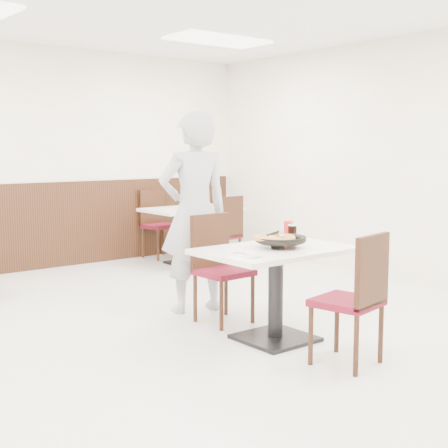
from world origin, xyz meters
TOP-DOWN VIEW (x-y plane):
  - floor at (0.00, 0.00)m, footprint 7.00×7.00m
  - wall_back at (0.00, 3.50)m, footprint 6.00×0.04m
  - wall_right at (3.00, 0.00)m, footprint 0.04×7.00m
  - wainscot_back at (0.00, 3.48)m, footprint 5.90×0.03m
  - fluo_panel_d at (1.50, 1.80)m, footprint 1.20×0.60m
  - main_table at (0.26, -0.53)m, footprint 1.27×0.91m
  - chair_near at (0.27, -1.25)m, footprint 0.49×0.49m
  - chair_far at (0.25, 0.12)m, footprint 0.43×0.43m
  - trivet at (0.27, -0.55)m, footprint 0.12×0.12m
  - pizza_pan at (0.30, -0.54)m, footprint 0.37×0.37m
  - pizza at (0.26, -0.52)m, footprint 0.31×0.31m
  - pizza_server at (0.32, -0.55)m, footprint 0.09×0.11m
  - napkin at (-0.20, -0.69)m, footprint 0.17×0.17m
  - side_plate at (-0.16, -0.70)m, footprint 0.20×0.20m
  - fork at (-0.19, -0.69)m, footprint 0.06×0.15m
  - cola_glass at (0.63, -0.35)m, footprint 0.08×0.08m
  - red_cup at (0.67, -0.25)m, footprint 0.09×0.09m
  - diner_person at (0.28, 0.61)m, footprint 0.77×0.59m
  - bg_table_right at (1.65, 2.57)m, footprint 1.25×0.89m
  - bg_chair_right_near at (1.62, 1.93)m, footprint 0.46×0.46m
  - bg_chair_right_far at (1.59, 3.23)m, footprint 0.45×0.45m

SIDE VIEW (x-z plane):
  - floor at x=0.00m, z-range 0.00..0.00m
  - main_table at x=0.26m, z-range 0.00..0.75m
  - bg_table_right at x=1.65m, z-range 0.00..0.75m
  - chair_near at x=0.27m, z-range 0.00..0.95m
  - chair_far at x=0.25m, z-range 0.00..0.95m
  - bg_chair_right_near at x=1.62m, z-range 0.00..0.95m
  - bg_chair_right_far at x=1.59m, z-range 0.00..0.95m
  - wainscot_back at x=0.00m, z-range 0.00..1.10m
  - napkin at x=-0.20m, z-range 0.75..0.75m
  - side_plate at x=-0.16m, z-range 0.75..0.77m
  - trivet at x=0.27m, z-range 0.75..0.79m
  - fork at x=-0.19m, z-range 0.77..0.77m
  - pizza_pan at x=0.30m, z-range 0.79..0.80m
  - pizza at x=0.26m, z-range 0.80..0.82m
  - cola_glass at x=0.63m, z-range 0.75..0.88m
  - red_cup at x=0.67m, z-range 0.75..0.91m
  - pizza_server at x=0.32m, z-range 0.84..0.84m
  - diner_person at x=0.28m, z-range 0.00..1.88m
  - wall_back at x=0.00m, z-range 0.00..2.80m
  - wall_right at x=3.00m, z-range 0.00..2.80m
  - fluo_panel_d at x=1.50m, z-range 2.77..2.79m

